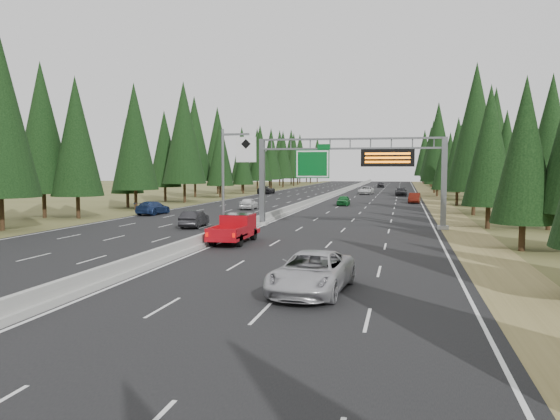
# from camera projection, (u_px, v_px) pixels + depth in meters

# --- Properties ---
(road) EXTENTS (32.00, 260.00, 0.08)m
(road) POSITION_uv_depth(u_px,v_px,m) (326.00, 199.00, 93.59)
(road) COLOR black
(road) RESTS_ON ground
(shoulder_right) EXTENTS (3.60, 260.00, 0.06)m
(shoulder_right) POSITION_uv_depth(u_px,v_px,m) (434.00, 200.00, 89.67)
(shoulder_right) COLOR olive
(shoulder_right) RESTS_ON ground
(shoulder_left) EXTENTS (3.60, 260.00, 0.06)m
(shoulder_left) POSITION_uv_depth(u_px,v_px,m) (228.00, 198.00, 97.52)
(shoulder_left) COLOR #4F5125
(shoulder_left) RESTS_ON ground
(median_barrier) EXTENTS (0.70, 260.00, 0.85)m
(median_barrier) POSITION_uv_depth(u_px,v_px,m) (326.00, 197.00, 93.56)
(median_barrier) COLOR gray
(median_barrier) RESTS_ON road
(sign_gantry) EXTENTS (16.75, 0.98, 7.80)m
(sign_gantry) POSITION_uv_depth(u_px,v_px,m) (357.00, 168.00, 47.36)
(sign_gantry) COLOR slate
(sign_gantry) RESTS_ON road
(hov_sign_pole) EXTENTS (2.80, 0.50, 8.00)m
(hov_sign_pole) POSITION_uv_depth(u_px,v_px,m) (230.00, 175.00, 39.59)
(hov_sign_pole) COLOR slate
(hov_sign_pole) RESTS_ON road
(tree_row_right) EXTENTS (11.80, 243.61, 18.95)m
(tree_row_right) POSITION_uv_depth(u_px,v_px,m) (459.00, 146.00, 93.79)
(tree_row_right) COLOR black
(tree_row_right) RESTS_ON ground
(tree_row_left) EXTENTS (12.03, 243.66, 18.47)m
(tree_row_left) POSITION_uv_depth(u_px,v_px,m) (185.00, 143.00, 89.08)
(tree_row_left) COLOR black
(tree_row_left) RESTS_ON ground
(silver_minivan) EXTENTS (3.28, 6.21, 1.67)m
(silver_minivan) POSITION_uv_depth(u_px,v_px,m) (312.00, 272.00, 22.63)
(silver_minivan) COLOR #B1B0B5
(silver_minivan) RESTS_ON road
(red_pickup) EXTENTS (2.13, 5.96, 1.94)m
(red_pickup) POSITION_uv_depth(u_px,v_px,m) (236.00, 227.00, 38.13)
(red_pickup) COLOR black
(red_pickup) RESTS_ON road
(car_ahead_green) EXTENTS (1.76, 4.20, 1.42)m
(car_ahead_green) POSITION_uv_depth(u_px,v_px,m) (343.00, 200.00, 76.13)
(car_ahead_green) COLOR #166328
(car_ahead_green) RESTS_ON road
(car_ahead_dkred) EXTENTS (1.93, 4.70, 1.51)m
(car_ahead_dkred) POSITION_uv_depth(u_px,v_px,m) (414.00, 198.00, 81.32)
(car_ahead_dkred) COLOR #54140C
(car_ahead_dkred) RESTS_ON road
(car_ahead_dkgrey) EXTENTS (2.31, 5.32, 1.53)m
(car_ahead_dkgrey) POSITION_uv_depth(u_px,v_px,m) (401.00, 192.00, 102.99)
(car_ahead_dkgrey) COLOR black
(car_ahead_dkgrey) RESTS_ON road
(car_ahead_white) EXTENTS (3.15, 5.86, 1.56)m
(car_ahead_white) POSITION_uv_depth(u_px,v_px,m) (366.00, 190.00, 109.23)
(car_ahead_white) COLOR silver
(car_ahead_white) RESTS_ON road
(car_ahead_far) EXTENTS (1.96, 4.54, 1.53)m
(car_ahead_far) POSITION_uv_depth(u_px,v_px,m) (381.00, 185.00, 148.52)
(car_ahead_far) COLOR black
(car_ahead_far) RESTS_ON road
(car_onc_near) EXTENTS (1.95, 4.57, 1.46)m
(car_onc_near) POSITION_uv_depth(u_px,v_px,m) (194.00, 219.00, 47.83)
(car_onc_near) COLOR black
(car_onc_near) RESTS_ON road
(car_onc_blue) EXTENTS (2.36, 5.28, 1.51)m
(car_onc_blue) POSITION_uv_depth(u_px,v_px,m) (153.00, 208.00, 61.05)
(car_onc_blue) COLOR navy
(car_onc_blue) RESTS_ON road
(car_onc_white) EXTENTS (1.87, 4.32, 1.45)m
(car_onc_white) POSITION_uv_depth(u_px,v_px,m) (249.00, 204.00, 68.93)
(car_onc_white) COLOR silver
(car_onc_white) RESTS_ON road
(car_onc_far) EXTENTS (2.67, 5.76, 1.60)m
(car_onc_far) POSITION_uv_depth(u_px,v_px,m) (266.00, 190.00, 111.52)
(car_onc_far) COLOR black
(car_onc_far) RESTS_ON road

